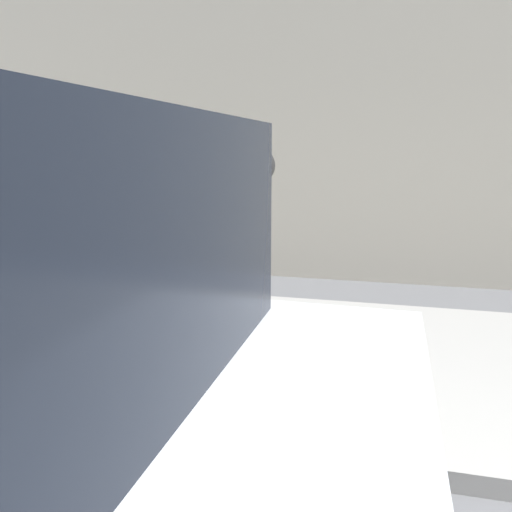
# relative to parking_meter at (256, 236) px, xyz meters

# --- Properties ---
(sidewalk) EXTENTS (24.00, 2.80, 0.13)m
(sidewalk) POSITION_rel_parking_meter_xyz_m (0.59, 0.98, -1.17)
(sidewalk) COLOR #9E9B96
(sidewalk) RESTS_ON ground_plane
(building_facade) EXTENTS (24.00, 0.30, 5.01)m
(building_facade) POSITION_rel_parking_meter_xyz_m (0.59, 3.89, 1.27)
(building_facade) COLOR beige
(building_facade) RESTS_ON ground_plane
(parking_meter) EXTENTS (0.21, 0.12, 1.62)m
(parking_meter) POSITION_rel_parking_meter_xyz_m (0.00, 0.00, 0.00)
(parking_meter) COLOR gray
(parking_meter) RESTS_ON sidewalk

